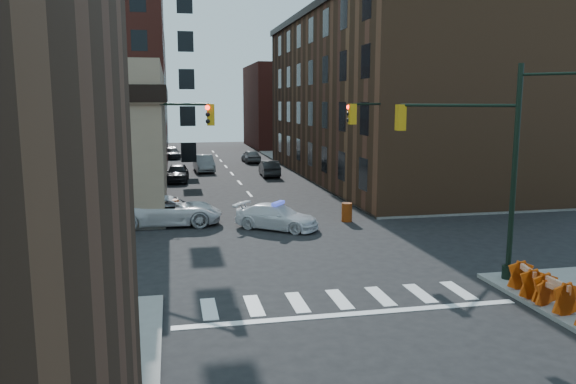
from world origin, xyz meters
name	(u,v)px	position (x,y,z in m)	size (l,w,h in m)	color
ground	(297,249)	(0.00, 0.00, 0.00)	(140.00, 140.00, 0.00)	black
sidewalk_ne	(434,162)	(23.00, 32.75, 0.07)	(34.00, 54.50, 0.15)	gray
apartment_block	(43,51)	(-18.50, 40.00, 12.00)	(25.00, 25.00, 24.00)	#58231C
commercial_row_ne	(385,99)	(13.00, 22.50, 7.00)	(14.00, 34.00, 14.00)	#533521
filler_nw	(96,93)	(-16.00, 62.00, 8.00)	(20.00, 18.00, 16.00)	brown
filler_ne	(303,106)	(14.00, 58.00, 6.00)	(16.00, 16.00, 12.00)	#58231C
signal_pole_se	(485,160)	(6.04, -5.52, 4.61)	(5.40, 5.27, 8.00)	black
signal_pole_nw	(166,149)	(-5.85, 5.34, 4.34)	(3.58, 3.67, 8.00)	black
signal_pole_ne	(377,145)	(5.84, 5.35, 4.34)	(3.67, 3.58, 8.00)	black
tree_ne_near	(314,137)	(7.50, 26.00, 3.49)	(3.00, 3.00, 4.85)	black
tree_ne_far	(296,133)	(7.50, 34.00, 3.49)	(3.00, 3.00, 4.85)	black
police_car	(277,217)	(-0.12, 4.34, 0.67)	(1.88, 4.62, 1.34)	white
pickup	(169,211)	(-5.80, 6.52, 0.81)	(2.68, 5.82, 1.62)	silver
parked_car_wnear	(177,173)	(-5.11, 23.69, 0.76)	(1.81, 4.49, 1.53)	black
parked_car_wfar	(204,163)	(-2.50, 30.19, 0.80)	(1.70, 4.88, 1.61)	gray
parked_car_wdeep	(172,153)	(-5.50, 43.86, 0.64)	(1.79, 4.39, 1.28)	black
parked_car_enear	(269,168)	(3.16, 25.51, 0.73)	(1.54, 4.41, 1.45)	black
parked_car_efar	(251,156)	(3.19, 37.54, 0.73)	(1.71, 4.26, 1.45)	gray
pedestrian_a	(100,198)	(-9.76, 9.50, 1.14)	(0.72, 0.48, 1.99)	black
pedestrian_b	(100,204)	(-9.68, 8.53, 0.96)	(0.78, 0.61, 1.61)	black
pedestrian_c	(27,213)	(-13.00, 6.11, 1.03)	(1.03, 0.43, 1.76)	black
barrel_road	(347,212)	(4.15, 5.40, 0.53)	(0.60, 0.60, 1.07)	#E33C0A
barrel_bank	(174,208)	(-5.50, 8.66, 0.53)	(0.59, 0.59, 1.05)	red
barricade_se_a	(526,280)	(6.40, -8.00, 0.65)	(1.33, 0.66, 1.00)	red
barricade_se_b	(555,295)	(6.40, -9.50, 0.66)	(1.35, 0.67, 1.01)	orange
barricade_se_c	(555,297)	(6.40, -9.53, 0.57)	(1.12, 0.56, 0.84)	#D14009
barricade_nw_a	(110,217)	(-8.90, 6.26, 0.64)	(1.31, 0.66, 0.99)	red
barricade_nw_b	(117,219)	(-8.50, 5.70, 0.64)	(1.31, 0.65, 0.98)	#E5550A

